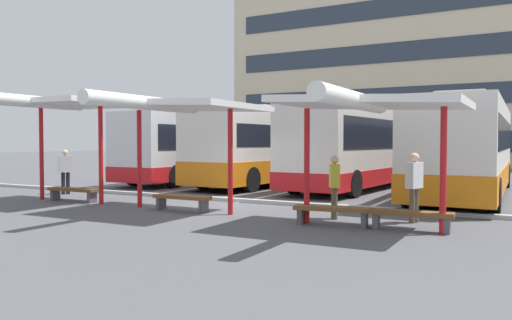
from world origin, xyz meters
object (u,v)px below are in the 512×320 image
Objects in this scene: coach_bus_1 at (279,149)px; waiting_passenger_0 at (65,168)px; coach_bus_3 at (466,150)px; waiting_shelter_2 at (368,105)px; bench_1 at (182,199)px; bench_3 at (411,216)px; waiting_shelter_0 at (62,106)px; bench_0 at (73,191)px; waiting_shelter_1 at (176,107)px; coach_bus_0 at (202,147)px; coach_bus_2 at (363,146)px; bench_2 at (332,211)px; waiting_passenger_2 at (334,182)px; waiting_passenger_1 at (414,182)px.

coach_bus_1 is 7.05× the size of waiting_passenger_0.
waiting_shelter_2 is (-1.13, -8.89, 1.12)m from coach_bus_3.
bench_3 is at bearing -2.02° from bench_1.
waiting_shelter_0 is (-2.78, -10.28, 1.52)m from coach_bus_1.
coach_bus_3 is 6.08× the size of bench_0.
bench_3 is at bearing 0.22° from waiting_shelter_0.
coach_bus_3 is at bearing 51.17° from bench_1.
waiting_shelter_0 is 4.58m from waiting_shelter_1.
coach_bus_1 reaches higher than bench_0.
coach_bus_1 is 2.42× the size of waiting_shelter_0.
bench_1 is at bearing 177.98° from bench_3.
waiting_shelter_1 is at bearing 0.30° from waiting_shelter_0.
waiting_passenger_0 is at bearing -153.51° from coach_bus_3.
coach_bus_0 is 8.25m from coach_bus_2.
bench_0 is 2.70m from waiting_passenger_0.
bench_2 is (6.47, -10.36, -1.30)m from coach_bus_1.
waiting_passenger_2 is (8.95, 0.54, 0.60)m from bench_0.
waiting_passenger_2 is (8.95, 0.93, -2.21)m from waiting_shelter_0.
waiting_shelter_0 is 2.70× the size of bench_1.
coach_bus_1 is 1.05× the size of coach_bus_2.
bench_2 is 1.80m from bench_3.
waiting_passenger_1 is at bearing -2.83° from waiting_passenger_0.
coach_bus_0 is at bearing 145.05° from waiting_passenger_1.
coach_bus_2 is 10.33m from waiting_shelter_1.
coach_bus_0 is at bearing 139.14° from waiting_passenger_2.
waiting_shelter_2 reaches higher than bench_0.
waiting_shelter_0 is 2.86× the size of waiting_passenger_1.
coach_bus_0 reaches higher than bench_3.
waiting_shelter_1 is at bearing -4.55° from bench_0.
coach_bus_0 is 15.25m from waiting_shelter_2.
coach_bus_1 is 12.94m from waiting_shelter_2.
bench_2 is 1.11× the size of waiting_passenger_0.
bench_3 is (8.27, -10.24, -1.31)m from coach_bus_1.
waiting_shelter_1 reaches higher than bench_1.
waiting_passenger_0 is (-6.71, 1.89, -1.98)m from waiting_shelter_1.
bench_1 is at bearing -79.85° from coach_bus_1.
waiting_passenger_0 is 1.03× the size of waiting_passenger_2.
coach_bus_0 is 15.75m from bench_3.
coach_bus_1 is at bearing 100.15° from bench_1.
coach_bus_3 is 2.46× the size of waiting_shelter_0.
bench_1 is (-6.71, -8.34, -1.35)m from coach_bus_3.
waiting_shelter_1 reaches higher than bench_2.
bench_2 is at bearing -140.23° from waiting_passenger_1.
coach_bus_1 reaches higher than bench_2.
waiting_shelter_2 is (10.16, -0.28, -0.35)m from waiting_shelter_0.
coach_bus_2 is 10.86m from bench_3.
waiting_passenger_0 is at bearing 177.17° from waiting_passenger_1.
coach_bus_2 is at bearing 54.02° from bench_0.
coach_bus_2 is 0.94× the size of coach_bus_3.
coach_bus_0 is 9.95m from waiting_shelter_0.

